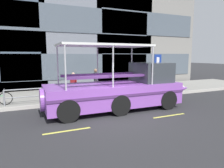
% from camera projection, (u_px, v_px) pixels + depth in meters
% --- Properties ---
extents(ground_plane, '(120.00, 120.00, 0.00)m').
position_uv_depth(ground_plane, '(115.00, 117.00, 9.22)').
color(ground_plane, '#2B2B2D').
extents(sidewalk, '(32.00, 4.80, 0.18)m').
position_uv_depth(sidewalk, '(83.00, 94.00, 14.29)').
color(sidewalk, gray).
rests_on(sidewalk, ground_plane).
extents(curb_edge, '(32.00, 0.18, 0.18)m').
position_uv_depth(curb_edge, '(94.00, 101.00, 12.03)').
color(curb_edge, '#B2ADA3').
rests_on(curb_edge, ground_plane).
extents(lane_centreline, '(25.80, 0.12, 0.01)m').
position_uv_depth(lane_centreline, '(124.00, 122.00, 8.41)').
color(lane_centreline, '#DBD64C').
rests_on(lane_centreline, ground_plane).
extents(curb_guardrail, '(10.75, 0.09, 0.87)m').
position_uv_depth(curb_guardrail, '(100.00, 89.00, 12.44)').
color(curb_guardrail, gray).
rests_on(curb_guardrail, sidewalk).
extents(parking_sign, '(0.60, 0.12, 2.73)m').
position_uv_depth(parking_sign, '(157.00, 66.00, 14.61)').
color(parking_sign, '#4C4F54').
rests_on(parking_sign, sidewalk).
extents(duck_tour_boat, '(8.73, 2.50, 3.37)m').
position_uv_depth(duck_tour_boat, '(123.00, 89.00, 10.53)').
color(duck_tour_boat, purple).
rests_on(duck_tour_boat, ground_plane).
extents(pedestrian_near_bow, '(0.35, 0.37, 1.64)m').
position_uv_depth(pedestrian_near_bow, '(135.00, 78.00, 14.46)').
color(pedestrian_near_bow, '#1E2338').
rests_on(pedestrian_near_bow, sidewalk).
extents(pedestrian_mid_left, '(0.24, 0.51, 1.77)m').
position_uv_depth(pedestrian_mid_left, '(96.00, 79.00, 13.49)').
color(pedestrian_mid_left, '#47423D').
rests_on(pedestrian_mid_left, sidewalk).
extents(pedestrian_mid_right, '(0.38, 0.32, 1.58)m').
position_uv_depth(pedestrian_mid_right, '(73.00, 82.00, 12.77)').
color(pedestrian_mid_right, '#1E2338').
rests_on(pedestrian_mid_right, sidewalk).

